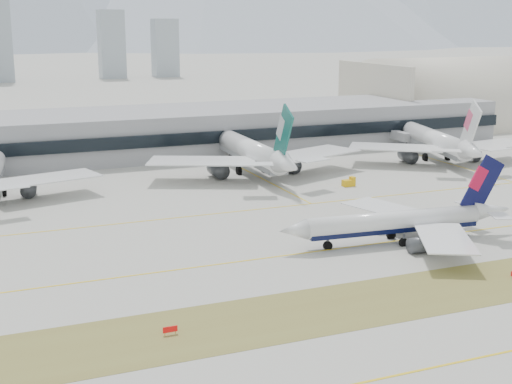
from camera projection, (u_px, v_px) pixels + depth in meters
name	position (u px, v px, depth m)	size (l,w,h in m)	color
ground	(248.00, 252.00, 142.25)	(3000.00, 3000.00, 0.00)	#A9A69E
apron_markings	(399.00, 370.00, 93.63)	(360.00, 122.22, 0.06)	olive
taxiing_airliner	(402.00, 222.00, 147.66)	(52.84, 45.75, 17.74)	white
widebody_cathay	(253.00, 153.00, 213.82)	(67.72, 66.13, 24.14)	white
widebody_china_air	(439.00, 143.00, 234.45)	(62.80, 62.53, 22.97)	white
terminal	(125.00, 134.00, 244.00)	(280.00, 43.10, 15.00)	gray
hangar	(457.00, 124.00, 320.55)	(91.00, 60.00, 60.00)	beige
hold_sign_left	(170.00, 329.00, 104.08)	(2.20, 0.15, 1.35)	red
gse_c	(349.00, 182.00, 199.20)	(3.55, 2.00, 2.60)	#E4A90C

